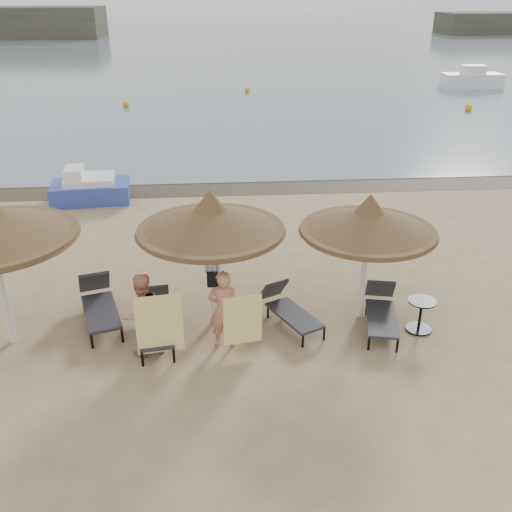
{
  "coord_description": "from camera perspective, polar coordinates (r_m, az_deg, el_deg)",
  "views": [
    {
      "loc": [
        -0.13,
        -9.65,
        6.37
      ],
      "look_at": [
        0.72,
        1.2,
        1.23
      ],
      "focal_mm": 40.0,
      "sensor_mm": 36.0,
      "label": 1
    }
  ],
  "objects": [
    {
      "name": "lounger_near_left",
      "position": [
        11.64,
        -10.06,
        -6.1
      ],
      "size": [
        0.86,
        1.99,
        0.86
      ],
      "rotation": [
        0.0,
        0.0,
        0.12
      ],
      "color": "black",
      "rests_on": "ground"
    },
    {
      "name": "towel_right",
      "position": [
        10.77,
        -1.34,
        -6.4
      ],
      "size": [
        0.73,
        0.15,
        1.04
      ],
      "rotation": [
        0.0,
        0.0,
        0.18
      ],
      "color": "yellow",
      "rests_on": "ground"
    },
    {
      "name": "palapa_right",
      "position": [
        11.52,
        11.19,
        3.46
      ],
      "size": [
        2.77,
        2.77,
        2.74
      ],
      "rotation": [
        0.0,
        0.0,
        -0.41
      ],
      "color": "silver",
      "rests_on": "ground"
    },
    {
      "name": "lounger_far_left",
      "position": [
        12.41,
        -15.43,
        -4.55
      ],
      "size": [
        1.17,
        2.04,
        0.87
      ],
      "rotation": [
        0.0,
        0.0,
        0.29
      ],
      "color": "black",
      "rests_on": "ground"
    },
    {
      "name": "towel_left",
      "position": [
        10.56,
        -9.63,
        -6.75
      ],
      "size": [
        0.85,
        0.14,
        1.2
      ],
      "rotation": [
        0.0,
        0.0,
        0.14
      ],
      "color": "yellow",
      "rests_on": "ground"
    },
    {
      "name": "ground",
      "position": [
        11.56,
        -3.13,
        -8.2
      ],
      "size": [
        160.0,
        160.0,
        0.0
      ],
      "primitive_type": "plane",
      "color": "tan",
      "rests_on": "ground"
    },
    {
      "name": "wet_sand_strip",
      "position": [
        20.09,
        -3.9,
        6.73
      ],
      "size": [
        200.0,
        1.6,
        0.01
      ],
      "primitive_type": "cube",
      "color": "#463B2D",
      "rests_on": "ground"
    },
    {
      "name": "buoy_left",
      "position": [
        35.31,
        -12.88,
        14.59
      ],
      "size": [
        0.39,
        0.39,
        0.39
      ],
      "primitive_type": "sphere",
      "color": "#F7AF0E",
      "rests_on": "ground"
    },
    {
      "name": "buoy_mid",
      "position": [
        39.71,
        -0.9,
        16.28
      ],
      "size": [
        0.35,
        0.35,
        0.35
      ],
      "primitive_type": "sphere",
      "color": "#F7AF0E",
      "rests_on": "ground"
    },
    {
      "name": "side_table",
      "position": [
        12.11,
        16.09,
        -5.8
      ],
      "size": [
        0.56,
        0.56,
        0.68
      ],
      "rotation": [
        0.0,
        0.0,
        0.13
      ],
      "color": "black",
      "rests_on": "ground"
    },
    {
      "name": "far_shore",
      "position": [
        91.04,
        -21.97,
        21.43
      ],
      "size": [
        150.0,
        54.8,
        12.0
      ],
      "color": "brown",
      "rests_on": "ground"
    },
    {
      "name": "palapa_center",
      "position": [
        11.06,
        -4.57,
        3.69
      ],
      "size": [
        2.94,
        2.94,
        2.91
      ],
      "rotation": [
        0.0,
        0.0,
        0.0
      ],
      "color": "silver",
      "rests_on": "ground"
    },
    {
      "name": "person_right",
      "position": [
        10.86,
        -3.27,
        -4.76
      ],
      "size": [
        0.88,
        0.59,
        1.89
      ],
      "primitive_type": "imported",
      "rotation": [
        0.0,
        0.0,
        3.11
      ],
      "color": "tan",
      "rests_on": "ground"
    },
    {
      "name": "person_left",
      "position": [
        10.83,
        -11.39,
        -5.19
      ],
      "size": [
        1.05,
        0.88,
        1.94
      ],
      "primitive_type": "imported",
      "rotation": [
        0.0,
        0.0,
        3.54
      ],
      "color": "tan",
      "rests_on": "ground"
    },
    {
      "name": "lounger_far_right",
      "position": [
        12.07,
        12.4,
        -5.26
      ],
      "size": [
        0.96,
        1.88,
        0.8
      ],
      "rotation": [
        0.0,
        0.0,
        -0.22
      ],
      "color": "black",
      "rests_on": "ground"
    },
    {
      "name": "lounger_near_right",
      "position": [
        11.9,
        3.2,
        -5.2
      ],
      "size": [
        1.26,
        1.78,
        0.77
      ],
      "rotation": [
        0.0,
        0.0,
        0.46
      ],
      "color": "black",
      "rests_on": "ground"
    },
    {
      "name": "bag_patterned",
      "position": [
        11.65,
        -4.4,
        -0.89
      ],
      "size": [
        0.32,
        0.2,
        0.38
      ],
      "rotation": [
        0.0,
        0.0,
        -0.36
      ],
      "color": "white",
      "rests_on": "ground"
    },
    {
      "name": "sea",
      "position": [
        89.88,
        -4.69,
        21.13
      ],
      "size": [
        200.0,
        140.0,
        0.03
      ],
      "primitive_type": "cube",
      "color": "slate",
      "rests_on": "ground"
    },
    {
      "name": "pedal_boat",
      "position": [
        19.52,
        -16.31,
        6.51
      ],
      "size": [
        2.59,
        1.67,
        1.15
      ],
      "rotation": [
        0.0,
        0.0,
        0.09
      ],
      "color": "#3142A5",
      "rests_on": "ground"
    },
    {
      "name": "bag_dark",
      "position": [
        11.42,
        -4.36,
        -2.36
      ],
      "size": [
        0.23,
        0.09,
        0.32
      ],
      "rotation": [
        0.0,
        0.0,
        -0.05
      ],
      "color": "black",
      "rests_on": "ground"
    },
    {
      "name": "buoy_right",
      "position": [
        35.53,
        20.49,
        13.74
      ],
      "size": [
        0.41,
        0.41,
        0.41
      ],
      "primitive_type": "sphere",
      "color": "#F7AF0E",
      "rests_on": "ground"
    }
  ]
}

